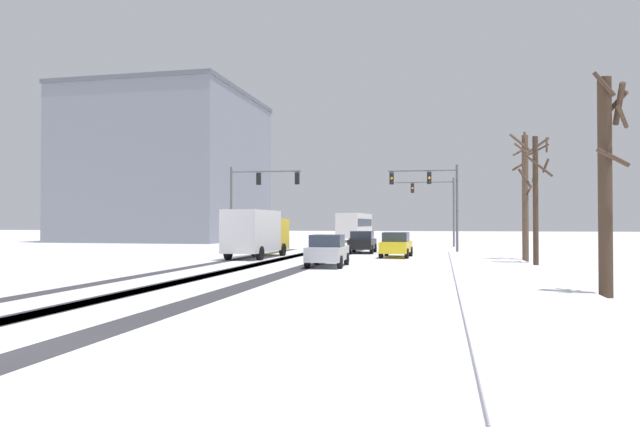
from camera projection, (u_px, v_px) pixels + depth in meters
ground_plane at (18, 348)px, 9.92m from camera, size 300.00×300.00×0.00m
wheel_track_left_lane at (242, 268)px, 27.95m from camera, size 1.08×39.44×0.01m
wheel_track_right_lane at (193, 267)px, 28.50m from camera, size 0.80×39.44×0.01m
wheel_track_center at (299, 269)px, 27.33m from camera, size 1.04×39.44×0.01m
wheel_track_oncoming at (243, 268)px, 27.93m from camera, size 0.80×39.44×0.01m
sidewalk_kerb_right at (503, 274)px, 23.62m from camera, size 4.00×39.44×0.12m
traffic_signal_near_left at (255, 191)px, 42.58m from camera, size 5.50×0.52×6.50m
traffic_signal_far_right at (437, 200)px, 53.32m from camera, size 5.56×0.40×6.50m
traffic_signal_near_right at (433, 191)px, 41.57m from camera, size 5.09×0.58×6.50m
car_black_lead at (362, 242)px, 41.83m from camera, size 1.90×4.13×1.62m
car_yellow_cab_second at (396, 245)px, 36.53m from camera, size 1.97×4.17×1.62m
car_silver_third at (328, 250)px, 28.71m from camera, size 1.96×4.17×1.62m
bus_oncoming at (355, 225)px, 68.75m from camera, size 2.93×11.07×3.38m
box_truck_delivery at (257, 232)px, 36.12m from camera, size 2.36×7.42×3.02m
bare_tree_sidewalk_near at (606, 180)px, 16.78m from camera, size 1.11×1.35×6.72m
bare_tree_sidewalk_mid at (535, 193)px, 29.75m from camera, size 1.63×1.59×7.14m
bare_tree_sidewalk_far at (526, 192)px, 32.50m from camera, size 2.22×2.21×7.39m
office_building_far_left_block at (170, 168)px, 72.32m from camera, size 20.74×22.17×18.57m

